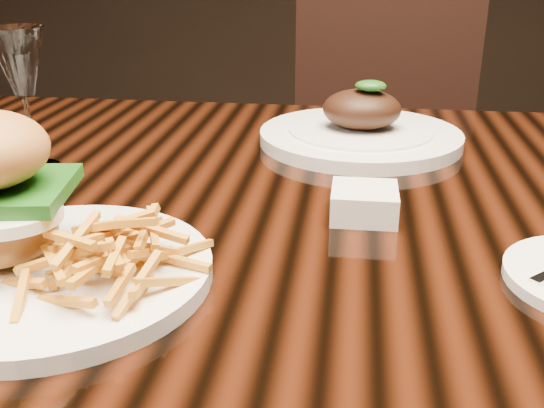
# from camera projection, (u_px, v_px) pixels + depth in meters

# --- Properties ---
(dining_table) EXTENTS (1.60, 0.90, 0.75)m
(dining_table) POSITION_uv_depth(u_px,v_px,m) (303.00, 264.00, 0.73)
(dining_table) COLOR black
(dining_table) RESTS_ON ground
(burger_plate) EXTENTS (0.26, 0.26, 0.18)m
(burger_plate) POSITION_uv_depth(u_px,v_px,m) (37.00, 231.00, 0.52)
(burger_plate) COLOR white
(burger_plate) RESTS_ON dining_table
(ramekin) EXTENTS (0.09, 0.09, 0.03)m
(ramekin) POSITION_uv_depth(u_px,v_px,m) (364.00, 203.00, 0.65)
(ramekin) COLOR white
(ramekin) RESTS_ON dining_table
(wine_glass) EXTENTS (0.06, 0.06, 0.17)m
(wine_glass) POSITION_uv_depth(u_px,v_px,m) (21.00, 67.00, 0.75)
(wine_glass) COLOR white
(wine_glass) RESTS_ON dining_table
(far_dish) EXTENTS (0.28, 0.28, 0.09)m
(far_dish) POSITION_uv_depth(u_px,v_px,m) (361.00, 131.00, 0.90)
(far_dish) COLOR white
(far_dish) RESTS_ON dining_table
(chair_far) EXTENTS (0.46, 0.47, 0.95)m
(chair_far) POSITION_uv_depth(u_px,v_px,m) (382.00, 150.00, 1.58)
(chair_far) COLOR black
(chair_far) RESTS_ON ground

